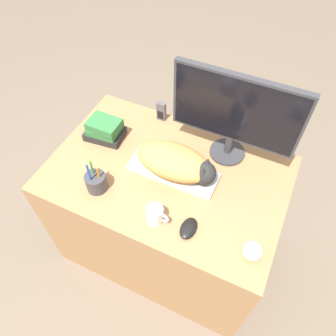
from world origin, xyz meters
name	(u,v)px	position (x,y,z in m)	size (l,w,h in m)	color
ground_plane	(140,295)	(0.00, 0.00, 0.00)	(12.00, 12.00, 0.00)	#6B5B4C
desk	(167,214)	(0.00, 0.38, 0.39)	(1.14, 0.75, 0.78)	#9E7047
keyboard	(173,171)	(0.03, 0.39, 0.79)	(0.43, 0.15, 0.02)	silver
cat	(177,163)	(0.05, 0.39, 0.87)	(0.39, 0.20, 0.13)	#D18C47
monitor	(235,113)	(0.22, 0.62, 1.05)	(0.59, 0.18, 0.47)	#333338
computer_mouse	(188,228)	(0.21, 0.14, 0.79)	(0.07, 0.11, 0.03)	black
coffee_mug	(155,215)	(0.07, 0.12, 0.82)	(0.10, 0.07, 0.08)	silver
pen_cup	(96,182)	(-0.25, 0.16, 0.82)	(0.10, 0.10, 0.19)	#38383D
baseball	(252,251)	(0.48, 0.14, 0.82)	(0.08, 0.08, 0.08)	silver
phone	(161,111)	(-0.19, 0.70, 0.83)	(0.05, 0.03, 0.11)	#4C4C51
book_stack	(105,130)	(-0.39, 0.45, 0.83)	(0.21, 0.15, 0.12)	black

